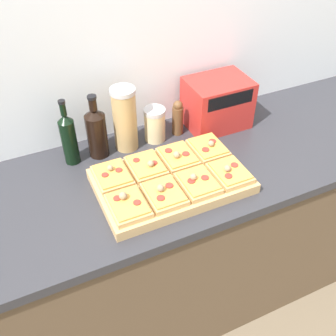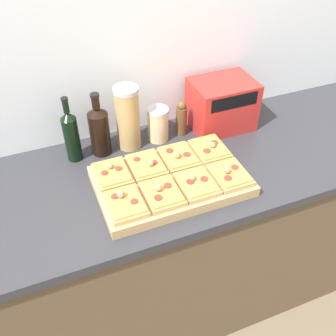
% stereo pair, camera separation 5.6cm
% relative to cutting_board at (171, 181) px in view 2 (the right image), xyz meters
% --- Properties ---
extents(wall_back, '(6.00, 0.06, 2.50)m').
position_rel_cutting_board_xyz_m(wall_back, '(0.05, 0.44, 0.34)').
color(wall_back, silver).
rests_on(wall_back, ground_plane).
extents(kitchen_counter, '(2.63, 0.67, 0.89)m').
position_rel_cutting_board_xyz_m(kitchen_counter, '(0.05, 0.09, -0.47)').
color(kitchen_counter, brown).
rests_on(kitchen_counter, ground_plane).
extents(cutting_board, '(0.55, 0.35, 0.04)m').
position_rel_cutting_board_xyz_m(cutting_board, '(0.00, 0.00, 0.00)').
color(cutting_board, tan).
rests_on(cutting_board, kitchen_counter).
extents(pizza_slice_back_left, '(0.12, 0.16, 0.05)m').
position_rel_cutting_board_xyz_m(pizza_slice_back_left, '(-0.20, 0.08, 0.03)').
color(pizza_slice_back_left, tan).
rests_on(pizza_slice_back_left, cutting_board).
extents(pizza_slice_back_midleft, '(0.12, 0.16, 0.05)m').
position_rel_cutting_board_xyz_m(pizza_slice_back_midleft, '(-0.07, 0.08, 0.03)').
color(pizza_slice_back_midleft, tan).
rests_on(pizza_slice_back_midleft, cutting_board).
extents(pizza_slice_back_midright, '(0.12, 0.16, 0.05)m').
position_rel_cutting_board_xyz_m(pizza_slice_back_midright, '(0.07, 0.08, 0.04)').
color(pizza_slice_back_midright, tan).
rests_on(pizza_slice_back_midright, cutting_board).
extents(pizza_slice_back_right, '(0.12, 0.16, 0.05)m').
position_rel_cutting_board_xyz_m(pizza_slice_back_right, '(0.20, 0.08, 0.03)').
color(pizza_slice_back_right, tan).
rests_on(pizza_slice_back_right, cutting_board).
extents(pizza_slice_front_left, '(0.12, 0.16, 0.06)m').
position_rel_cutting_board_xyz_m(pizza_slice_front_left, '(-0.20, -0.08, 0.04)').
color(pizza_slice_front_left, tan).
rests_on(pizza_slice_front_left, cutting_board).
extents(pizza_slice_front_midleft, '(0.12, 0.16, 0.05)m').
position_rel_cutting_board_xyz_m(pizza_slice_front_midleft, '(-0.07, -0.08, 0.04)').
color(pizza_slice_front_midleft, tan).
rests_on(pizza_slice_front_midleft, cutting_board).
extents(pizza_slice_front_midright, '(0.12, 0.16, 0.05)m').
position_rel_cutting_board_xyz_m(pizza_slice_front_midright, '(0.07, -0.08, 0.03)').
color(pizza_slice_front_midright, tan).
rests_on(pizza_slice_front_midright, cutting_board).
extents(pizza_slice_front_right, '(0.12, 0.16, 0.05)m').
position_rel_cutting_board_xyz_m(pizza_slice_front_right, '(0.20, -0.08, 0.04)').
color(pizza_slice_front_right, tan).
rests_on(pizza_slice_front_right, cutting_board).
extents(olive_oil_bottle, '(0.06, 0.06, 0.28)m').
position_rel_cutting_board_xyz_m(olive_oil_bottle, '(-0.30, 0.30, 0.09)').
color(olive_oil_bottle, black).
rests_on(olive_oil_bottle, kitchen_counter).
extents(wine_bottle, '(0.08, 0.08, 0.27)m').
position_rel_cutting_board_xyz_m(wine_bottle, '(-0.19, 0.30, 0.09)').
color(wine_bottle, black).
rests_on(wine_bottle, kitchen_counter).
extents(grain_jar_tall, '(0.10, 0.10, 0.27)m').
position_rel_cutting_board_xyz_m(grain_jar_tall, '(-0.07, 0.30, 0.12)').
color(grain_jar_tall, tan).
rests_on(grain_jar_tall, kitchen_counter).
extents(grain_jar_short, '(0.09, 0.09, 0.15)m').
position_rel_cutting_board_xyz_m(grain_jar_short, '(0.06, 0.30, 0.05)').
color(grain_jar_short, beige).
rests_on(grain_jar_short, kitchen_counter).
extents(pepper_mill, '(0.05, 0.05, 0.16)m').
position_rel_cutting_board_xyz_m(pepper_mill, '(0.17, 0.30, 0.06)').
color(pepper_mill, brown).
rests_on(pepper_mill, kitchen_counter).
extents(toaster_oven, '(0.29, 0.20, 0.22)m').
position_rel_cutting_board_xyz_m(toaster_oven, '(0.36, 0.29, 0.09)').
color(toaster_oven, red).
rests_on(toaster_oven, kitchen_counter).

